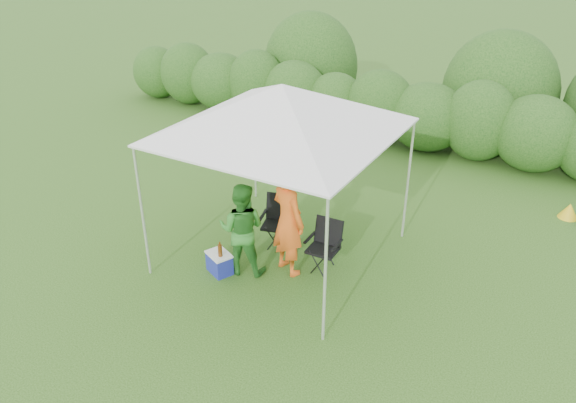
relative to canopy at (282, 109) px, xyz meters
The scene contains 10 objects.
ground 2.51m from the canopy, 90.00° to the right, with size 70.00×70.00×0.00m, color #38631F.
hedge 5.74m from the canopy, 88.94° to the left, with size 16.57×1.53×1.80m.
canopy is the anchor object (origin of this frame).
chair_right 2.14m from the canopy, ahead, with size 0.52×0.47×0.81m.
chair_left 2.02m from the canopy, 131.72° to the left, with size 0.61×0.58×0.85m.
man 1.65m from the canopy, 49.13° to the right, with size 0.64×0.42×1.76m, color orange.
woman 1.88m from the canopy, 112.37° to the right, with size 0.72×0.56×1.48m, color #2F7E29.
cooler 2.54m from the canopy, 121.58° to the right, with size 0.49×0.43×0.34m.
bottle 2.29m from the canopy, 117.86° to the right, with size 0.07×0.07×0.25m, color #592D0C.
lawn_toy 5.83m from the canopy, 42.21° to the left, with size 0.58×0.48×0.29m.
Camera 1 is at (3.96, -6.14, 5.03)m, focal length 35.00 mm.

